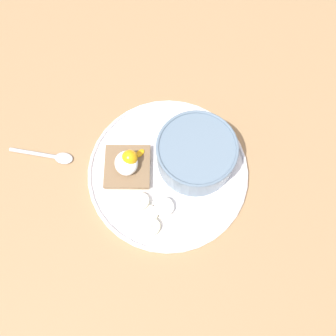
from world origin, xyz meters
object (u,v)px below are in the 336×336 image
(banana_slice_right, at_px, (140,202))
(banana_slice_left, at_px, (164,207))
(spoon, at_px, (49,156))
(poached_egg, at_px, (127,161))
(oatmeal_bowl, at_px, (196,154))
(toast_slice, at_px, (127,167))
(banana_slice_back, at_px, (152,227))
(banana_slice_front, at_px, (148,215))

(banana_slice_right, bearing_deg, banana_slice_left, -112.18)
(banana_slice_right, height_order, spoon, banana_slice_right)
(poached_egg, bearing_deg, banana_slice_left, -150.28)
(oatmeal_bowl, xyz_separation_m, spoon, (0.06, 0.28, -0.04))
(toast_slice, relative_size, banana_slice_back, 2.83)
(oatmeal_bowl, distance_m, banana_slice_left, 0.12)
(banana_slice_back, height_order, banana_slice_right, banana_slice_right)
(oatmeal_bowl, distance_m, banana_slice_back, 0.16)
(toast_slice, bearing_deg, banana_slice_back, -167.39)
(toast_slice, height_order, poached_egg, poached_egg)
(oatmeal_bowl, xyz_separation_m, banana_slice_right, (-0.07, 0.12, -0.02))
(banana_slice_front, height_order, spoon, banana_slice_front)
(banana_slice_front, relative_size, banana_slice_right, 1.27)
(toast_slice, distance_m, banana_slice_front, 0.10)
(toast_slice, bearing_deg, spoon, 69.29)
(toast_slice, distance_m, banana_slice_left, 0.11)
(poached_egg, relative_size, banana_slice_front, 1.21)
(banana_slice_front, distance_m, banana_slice_right, 0.03)
(poached_egg, height_order, banana_slice_right, poached_egg)
(oatmeal_bowl, bearing_deg, banana_slice_right, 119.13)
(banana_slice_front, height_order, banana_slice_left, banana_slice_left)
(banana_slice_front, distance_m, spoon, 0.23)
(poached_egg, relative_size, spoon, 0.49)
(poached_egg, bearing_deg, spoon, 70.28)
(oatmeal_bowl, height_order, toast_slice, oatmeal_bowl)
(banana_slice_back, xyz_separation_m, banana_slice_right, (0.05, 0.01, 0.00))
(banana_slice_back, distance_m, banana_slice_right, 0.05)
(poached_egg, relative_size, banana_slice_right, 1.54)
(poached_egg, xyz_separation_m, banana_slice_front, (-0.10, -0.02, -0.03))
(banana_slice_back, distance_m, spoon, 0.25)
(oatmeal_bowl, height_order, banana_slice_front, oatmeal_bowl)
(toast_slice, bearing_deg, banana_slice_left, -148.48)
(toast_slice, distance_m, poached_egg, 0.02)
(banana_slice_front, xyz_separation_m, banana_slice_back, (-0.02, -0.00, 0.00))
(oatmeal_bowl, relative_size, banana_slice_front, 2.94)
(oatmeal_bowl, height_order, spoon, oatmeal_bowl)
(toast_slice, xyz_separation_m, banana_slice_left, (-0.09, -0.06, -0.00))
(banana_slice_front, bearing_deg, banana_slice_left, -75.18)
(banana_slice_back, bearing_deg, spoon, 44.75)
(banana_slice_right, bearing_deg, banana_slice_front, -157.39)
(oatmeal_bowl, height_order, banana_slice_right, oatmeal_bowl)
(oatmeal_bowl, bearing_deg, banana_slice_front, 130.39)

